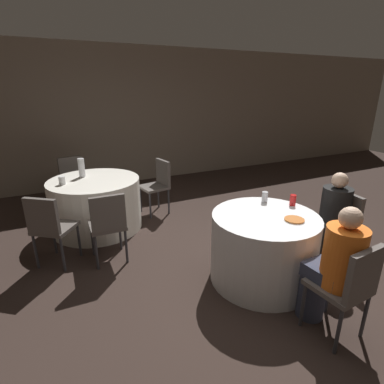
# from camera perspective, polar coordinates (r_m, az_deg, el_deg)

# --- Properties ---
(ground_plane) EXTENTS (16.00, 16.00, 0.00)m
(ground_plane) POSITION_cam_1_polar(r_m,az_deg,el_deg) (3.34, 10.82, -17.48)
(ground_plane) COLOR #332621
(wall_back) EXTENTS (16.00, 0.06, 2.80)m
(wall_back) POSITION_cam_1_polar(r_m,az_deg,el_deg) (6.64, -11.39, 13.88)
(wall_back) COLOR gray
(wall_back) RESTS_ON ground_plane
(table_near) EXTENTS (1.10, 1.10, 0.75)m
(table_near) POSITION_cam_1_polar(r_m,az_deg,el_deg) (3.31, 13.37, -10.31)
(table_near) COLOR white
(table_near) RESTS_ON ground_plane
(table_far) EXTENTS (1.28, 1.28, 0.75)m
(table_far) POSITION_cam_1_polar(r_m,az_deg,el_deg) (4.59, -17.77, -2.19)
(table_far) COLOR white
(table_far) RESTS_ON ground_plane
(chair_near_south) EXTENTS (0.43, 0.43, 0.87)m
(chair_near_south) POSITION_cam_1_polar(r_m,az_deg,el_deg) (2.73, 27.81, -15.16)
(chair_near_south) COLOR #59514C
(chair_near_south) RESTS_ON ground_plane
(chair_near_east) EXTENTS (0.46, 0.45, 0.87)m
(chair_near_east) POSITION_cam_1_polar(r_m,az_deg,el_deg) (3.79, 26.20, -5.21)
(chair_near_east) COLOR #59514C
(chair_near_east) RESTS_ON ground_plane
(chair_far_south) EXTENTS (0.41, 0.41, 0.87)m
(chair_far_south) POSITION_cam_1_polar(r_m,az_deg,el_deg) (3.56, -15.74, -5.41)
(chair_far_south) COLOR #59514C
(chair_far_south) RESTS_ON ground_plane
(chair_far_east) EXTENTS (0.47, 0.46, 0.87)m
(chair_far_east) POSITION_cam_1_polar(r_m,az_deg,el_deg) (4.92, -6.41, 2.07)
(chair_far_east) COLOR #59514C
(chair_far_east) RESTS_ON ground_plane
(chair_far_north) EXTENTS (0.47, 0.47, 0.87)m
(chair_far_north) POSITION_cam_1_polar(r_m,az_deg,el_deg) (5.50, -21.70, 2.63)
(chair_far_north) COLOR #59514C
(chair_far_north) RESTS_ON ground_plane
(chair_far_southwest) EXTENTS (0.56, 0.56, 0.87)m
(chair_far_southwest) POSITION_cam_1_polar(r_m,az_deg,el_deg) (3.72, -25.56, -5.56)
(chair_far_southwest) COLOR #59514C
(chair_far_southwest) RESTS_ON ground_plane
(person_black_shirt) EXTENTS (0.49, 0.34, 1.13)m
(person_black_shirt) POSITION_cam_1_polar(r_m,az_deg,el_deg) (3.67, 24.34, -5.23)
(person_black_shirt) COLOR #282828
(person_black_shirt) RESTS_ON ground_plane
(person_orange_shirt) EXTENTS (0.32, 0.50, 1.14)m
(person_orange_shirt) POSITION_cam_1_polar(r_m,az_deg,el_deg) (2.78, 25.05, -13.11)
(person_orange_shirt) COLOR #33384C
(person_orange_shirt) RESTS_ON ground_plane
(pizza_plate_near) EXTENTS (0.20, 0.20, 0.02)m
(pizza_plate_near) POSITION_cam_1_polar(r_m,az_deg,el_deg) (3.11, 18.91, -5.03)
(pizza_plate_near) COLOR white
(pizza_plate_near) RESTS_ON table_near
(soda_can_red) EXTENTS (0.07, 0.07, 0.12)m
(soda_can_red) POSITION_cam_1_polar(r_m,az_deg,el_deg) (3.48, 18.65, -1.48)
(soda_can_red) COLOR red
(soda_can_red) RESTS_ON table_near
(soda_can_silver) EXTENTS (0.07, 0.07, 0.12)m
(soda_can_silver) POSITION_cam_1_polar(r_m,az_deg,el_deg) (3.49, 13.70, -0.93)
(soda_can_silver) COLOR silver
(soda_can_silver) RESTS_ON table_near
(bottle_far) EXTENTS (0.09, 0.09, 0.27)m
(bottle_far) POSITION_cam_1_polar(r_m,az_deg,el_deg) (4.63, -20.30, 4.36)
(bottle_far) COLOR white
(bottle_far) RESTS_ON table_far
(cup_far) EXTENTS (0.09, 0.09, 0.11)m
(cup_far) POSITION_cam_1_polar(r_m,az_deg,el_deg) (4.38, -23.52, 2.04)
(cup_far) COLOR white
(cup_far) RESTS_ON table_far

